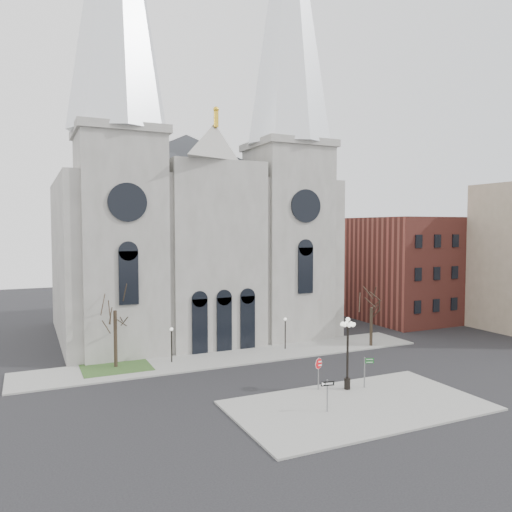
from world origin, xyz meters
name	(u,v)px	position (x,y,z in m)	size (l,w,h in m)	color
ground	(287,391)	(0.00, 0.00, 0.00)	(160.00, 160.00, 0.00)	black
sidewalk_near	(358,406)	(3.00, -5.00, 0.07)	(18.00, 10.00, 0.14)	gray
sidewalk_far	(233,357)	(0.00, 11.00, 0.07)	(40.00, 6.00, 0.14)	gray
grass_patch	(116,367)	(-11.00, 12.00, 0.09)	(6.00, 5.00, 0.18)	#2F4F22
cathedral	(194,178)	(0.00, 22.86, 18.48)	(33.00, 26.66, 54.00)	gray
bg_building_brick	(400,267)	(30.00, 22.00, 7.00)	(14.00, 18.00, 14.00)	brown
tree_left	(115,307)	(-11.00, 12.00, 5.58)	(3.20, 3.20, 7.50)	black
tree_right	(371,305)	(15.00, 9.00, 4.47)	(3.20, 3.20, 6.00)	black
ped_lamp_left	(171,339)	(-6.00, 11.50, 2.33)	(0.32, 0.32, 3.26)	black
ped_lamp_right	(285,328)	(6.00, 11.50, 2.33)	(0.32, 0.32, 3.26)	black
stop_sign	(318,367)	(2.18, -1.04, 1.93)	(0.91, 0.10, 2.52)	slate
globe_lamp	(348,344)	(4.29, -1.86, 3.68)	(1.58, 1.58, 5.64)	black
one_way_sign	(327,390)	(0.30, -5.19, 1.63)	(0.96, 0.22, 2.21)	slate
street_name_sign	(366,370)	(5.82, -2.13, 1.55)	(0.73, 0.32, 2.40)	slate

